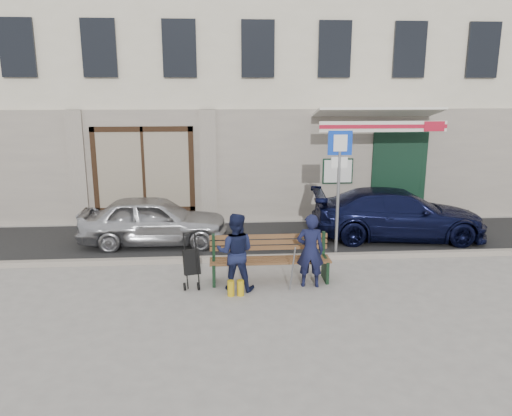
{
  "coord_description": "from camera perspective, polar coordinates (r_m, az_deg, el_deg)",
  "views": [
    {
      "loc": [
        -1.08,
        -9.08,
        3.82
      ],
      "look_at": [
        -0.3,
        1.6,
        1.2
      ],
      "focal_mm": 35.0,
      "sensor_mm": 36.0,
      "label": 1
    }
  ],
  "objects": [
    {
      "name": "car_silver",
      "position": [
        12.53,
        -11.58,
        -1.37
      ],
      "size": [
        3.61,
        1.49,
        1.22
      ],
      "primitive_type": "imported",
      "rotation": [
        0.0,
        0.0,
        1.56
      ],
      "color": "#B3B4B8",
      "rests_on": "ground"
    },
    {
      "name": "woman",
      "position": [
        9.52,
        -2.37,
        -5.04
      ],
      "size": [
        0.82,
        0.69,
        1.51
      ],
      "primitive_type": "imported",
      "rotation": [
        0.0,
        0.0,
        2.97
      ],
      "color": "#151A3A",
      "rests_on": "ground"
    },
    {
      "name": "asphalt_lane",
      "position": [
        12.81,
        0.83,
        -3.58
      ],
      "size": [
        60.0,
        3.2,
        0.01
      ],
      "primitive_type": "cube",
      "color": "#282828",
      "rests_on": "ground"
    },
    {
      "name": "building",
      "position": [
        17.61,
        -0.68,
        17.5
      ],
      "size": [
        20.0,
        8.27,
        10.0
      ],
      "color": "beige",
      "rests_on": "ground"
    },
    {
      "name": "stroller",
      "position": [
        9.83,
        -7.38,
        -6.27
      ],
      "size": [
        0.37,
        0.48,
        1.07
      ],
      "rotation": [
        0.0,
        0.0,
        0.26
      ],
      "color": "black",
      "rests_on": "ground"
    },
    {
      "name": "parking_sign",
      "position": [
        11.23,
        9.46,
        3.99
      ],
      "size": [
        0.53,
        0.08,
        2.88
      ],
      "rotation": [
        0.0,
        0.0,
        -0.02
      ],
      "color": "gray",
      "rests_on": "ground"
    },
    {
      "name": "ground",
      "position": [
        9.91,
        2.41,
        -8.94
      ],
      "size": [
        80.0,
        80.0,
        0.0
      ],
      "primitive_type": "plane",
      "color": "#9E9991",
      "rests_on": "ground"
    },
    {
      "name": "man",
      "position": [
        9.73,
        6.22,
        -4.86
      ],
      "size": [
        0.57,
        0.41,
        1.46
      ],
      "primitive_type": "imported",
      "rotation": [
        0.0,
        0.0,
        3.02
      ],
      "color": "#121533",
      "rests_on": "ground"
    },
    {
      "name": "curb",
      "position": [
        11.28,
        1.54,
        -5.73
      ],
      "size": [
        60.0,
        0.18,
        0.12
      ],
      "primitive_type": "cube",
      "color": "#9E9384",
      "rests_on": "ground"
    },
    {
      "name": "car_navy",
      "position": [
        13.27,
        15.89,
        -0.68
      ],
      "size": [
        4.54,
        2.2,
        1.27
      ],
      "primitive_type": "imported",
      "rotation": [
        0.0,
        0.0,
        1.47
      ],
      "color": "black",
      "rests_on": "ground"
    },
    {
      "name": "bench",
      "position": [
        9.99,
        1.35,
        -5.91
      ],
      "size": [
        2.4,
        1.17,
        0.98
      ],
      "color": "brown",
      "rests_on": "ground"
    }
  ]
}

